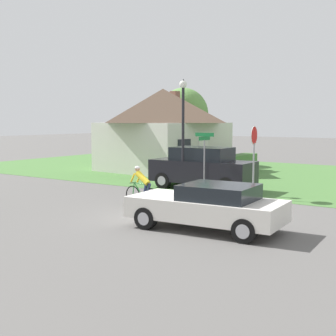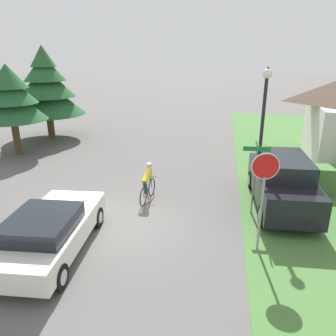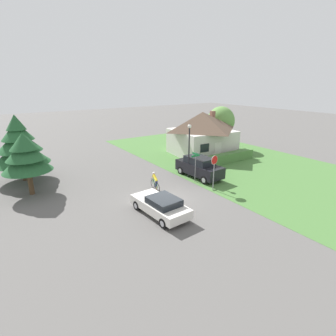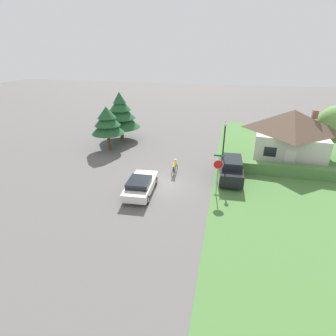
% 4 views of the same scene
% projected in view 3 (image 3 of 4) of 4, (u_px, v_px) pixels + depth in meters
% --- Properties ---
extents(ground_plane, '(140.00, 140.00, 0.00)m').
position_uv_depth(ground_plane, '(164.00, 200.00, 19.55)').
color(ground_plane, '#5B5956').
extents(grass_verge_right, '(16.00, 36.00, 0.01)m').
position_uv_depth(grass_verge_right, '(234.00, 161.00, 29.12)').
color(grass_verge_right, '#477538').
rests_on(grass_verge_right, ground).
extents(cottage_house, '(7.54, 7.28, 5.08)m').
position_uv_depth(cottage_house, '(202.00, 133.00, 31.24)').
color(cottage_house, beige).
rests_on(cottage_house, ground).
extents(hedge_row, '(8.89, 0.90, 1.04)m').
position_uv_depth(hedge_row, '(222.00, 159.00, 28.13)').
color(hedge_row, '#4C7A3D').
rests_on(hedge_row, ground).
extents(sedan_left_lane, '(2.18, 4.57, 1.34)m').
position_uv_depth(sedan_left_lane, '(161.00, 205.00, 17.16)').
color(sedan_left_lane, silver).
rests_on(sedan_left_lane, ground).
extents(cyclist, '(0.44, 1.68, 1.48)m').
position_uv_depth(cyclist, '(155.00, 182.00, 21.22)').
color(cyclist, black).
rests_on(cyclist, ground).
extents(parked_suv_right, '(2.08, 4.80, 1.92)m').
position_uv_depth(parked_suv_right, '(199.00, 167.00, 24.03)').
color(parked_suv_right, black).
rests_on(parked_suv_right, ground).
extents(stop_sign, '(0.74, 0.09, 2.91)m').
position_uv_depth(stop_sign, '(214.00, 166.00, 20.77)').
color(stop_sign, gray).
rests_on(stop_sign, ground).
extents(street_lamp, '(0.34, 0.34, 4.95)m').
position_uv_depth(street_lamp, '(189.00, 143.00, 23.29)').
color(street_lamp, black).
rests_on(street_lamp, ground).
extents(street_name_sign, '(0.90, 0.90, 2.61)m').
position_uv_depth(street_name_sign, '(195.00, 162.00, 22.63)').
color(street_name_sign, gray).
rests_on(street_name_sign, ground).
extents(conifer_tall_near, '(3.60, 3.60, 4.86)m').
position_uv_depth(conifer_tall_near, '(26.00, 155.00, 19.64)').
color(conifer_tall_near, '#4C3823').
rests_on(conifer_tall_near, ground).
extents(conifer_tall_far, '(4.65, 4.65, 5.83)m').
position_uv_depth(conifer_tall_far, '(19.00, 145.00, 22.60)').
color(conifer_tall_far, '#4C3823').
rests_on(conifer_tall_far, ground).
extents(deciduous_tree_right, '(3.57, 3.57, 5.42)m').
position_uv_depth(deciduous_tree_right, '(221.00, 121.00, 34.18)').
color(deciduous_tree_right, '#4C3823').
rests_on(deciduous_tree_right, ground).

